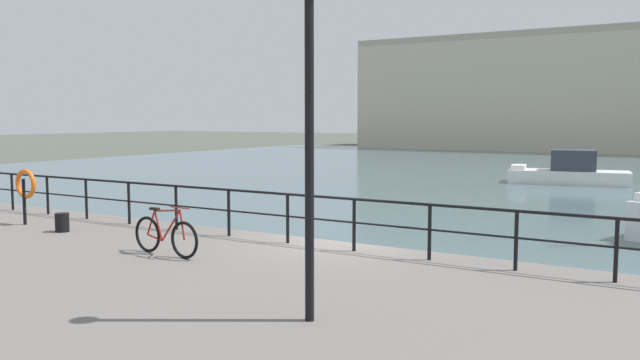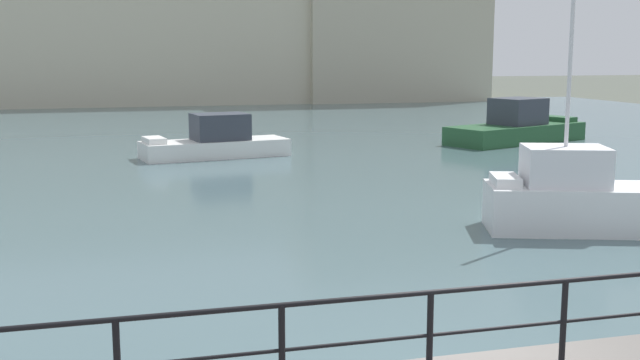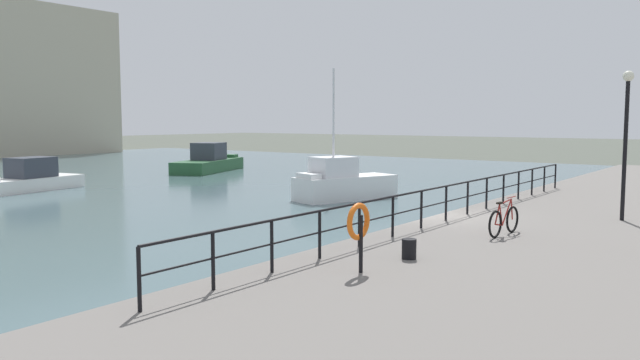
{
  "view_description": "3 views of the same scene",
  "coord_description": "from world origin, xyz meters",
  "views": [
    {
      "loc": [
        6.88,
        -12.07,
        3.58
      ],
      "look_at": [
        -2.21,
        2.95,
        1.89
      ],
      "focal_mm": 36.39,
      "sensor_mm": 36.0,
      "label": 1
    },
    {
      "loc": [
        -3.95,
        -8.01,
        4.46
      ],
      "look_at": [
        -0.65,
        4.15,
        2.36
      ],
      "focal_mm": 43.56,
      "sensor_mm": 36.0,
      "label": 2
    },
    {
      "loc": [
        -18.2,
        -8.83,
        3.95
      ],
      "look_at": [
        -1.08,
        3.72,
        1.91
      ],
      "focal_mm": 35.56,
      "sensor_mm": 36.0,
      "label": 3
    }
  ],
  "objects": [
    {
      "name": "quay_railing",
      "position": [
        -0.78,
        -0.75,
        1.65
      ],
      "size": [
        22.53,
        0.07,
        1.08
      ],
      "color": "black",
      "rests_on": "quay_promenade"
    },
    {
      "name": "ground_plane",
      "position": [
        0.0,
        0.0,
        0.0
      ],
      "size": [
        240.0,
        240.0,
        0.0
      ],
      "primitive_type": "plane",
      "color": "#4C5147"
    },
    {
      "name": "mooring_bollard",
      "position": [
        -6.08,
        -2.35,
        1.13
      ],
      "size": [
        0.32,
        0.32,
        0.44
      ],
      "primitive_type": "cylinder",
      "color": "black",
      "rests_on": "quay_promenade"
    },
    {
      "name": "moored_blue_motorboat",
      "position": [
        0.33,
        24.75,
        0.67
      ],
      "size": [
        6.42,
        3.04,
        1.84
      ],
      "rotation": [
        0.0,
        0.0,
        3.31
      ],
      "color": "white",
      "rests_on": "water_basin"
    },
    {
      "name": "moored_red_daysailer",
      "position": [
        7.41,
        8.57,
        0.82
      ],
      "size": [
        5.52,
        3.45,
        6.37
      ],
      "rotation": [
        0.0,
        0.0,
        2.81
      ],
      "color": "white",
      "rests_on": "water_basin"
    },
    {
      "name": "life_ring_stand",
      "position": [
        -7.75,
        -2.12,
        1.88
      ],
      "size": [
        0.75,
        0.16,
        1.4
      ],
      "color": "black",
      "rests_on": "quay_promenade"
    },
    {
      "name": "quay_lamp_post",
      "position": [
        2.45,
        -5.01,
        3.78
      ],
      "size": [
        0.32,
        0.32,
        4.47
      ],
      "color": "black",
      "rests_on": "quay_promenade"
    },
    {
      "name": "moored_small_launch",
      "position": [
        15.44,
        26.28,
        0.73
      ],
      "size": [
        8.09,
        5.19,
        2.18
      ],
      "rotation": [
        0.0,
        0.0,
        0.37
      ],
      "color": "#23512D",
      "rests_on": "water_basin"
    },
    {
      "name": "parked_bicycle",
      "position": [
        -2.11,
        -3.02,
        1.3
      ],
      "size": [
        1.77,
        0.19,
        0.98
      ],
      "rotation": [
        0.0,
        0.0,
        -0.07
      ],
      "color": "black",
      "rests_on": "quay_promenade"
    }
  ]
}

